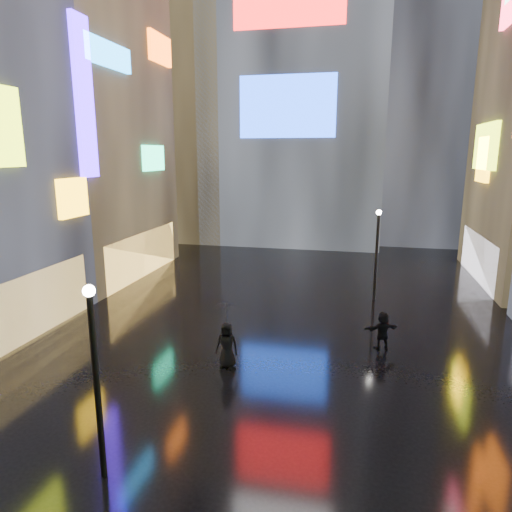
% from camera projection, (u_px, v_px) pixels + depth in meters
% --- Properties ---
extents(ground, '(140.00, 140.00, 0.00)m').
position_uv_depth(ground, '(290.00, 317.00, 23.41)').
color(ground, black).
rests_on(ground, ground).
extents(building_left_far, '(10.28, 12.00, 22.00)m').
position_uv_depth(building_left_far, '(67.00, 111.00, 30.15)').
color(building_left_far, black).
rests_on(building_left_far, ground).
extents(tower_main, '(16.00, 14.20, 42.00)m').
position_uv_depth(tower_main, '(301.00, 12.00, 42.24)').
color(tower_main, black).
rests_on(tower_main, ground).
extents(tower_flank_right, '(12.00, 12.00, 34.00)m').
position_uv_depth(tower_flank_right, '(431.00, 57.00, 42.47)').
color(tower_flank_right, black).
rests_on(tower_flank_right, ground).
extents(tower_flank_left, '(10.00, 10.00, 26.00)m').
position_uv_depth(tower_flank_left, '(184.00, 103.00, 44.50)').
color(tower_flank_left, black).
rests_on(tower_flank_left, ground).
extents(lamp_near, '(0.30, 0.30, 5.20)m').
position_uv_depth(lamp_near, '(96.00, 372.00, 11.27)').
color(lamp_near, black).
rests_on(lamp_near, ground).
extents(lamp_far, '(0.30, 0.30, 5.20)m').
position_uv_depth(lamp_far, '(377.00, 250.00, 25.61)').
color(lamp_far, black).
rests_on(lamp_far, ground).
extents(pedestrian_4, '(0.90, 0.60, 1.82)m').
position_uv_depth(pedestrian_4, '(227.00, 345.00, 17.82)').
color(pedestrian_4, black).
rests_on(pedestrian_4, ground).
extents(pedestrian_5, '(1.60, 1.08, 1.66)m').
position_uv_depth(pedestrian_5, '(383.00, 330.00, 19.51)').
color(pedestrian_5, black).
rests_on(pedestrian_5, ground).
extents(umbrella_2, '(1.14, 1.13, 0.83)m').
position_uv_depth(umbrella_2, '(226.00, 313.00, 17.53)').
color(umbrella_2, black).
rests_on(umbrella_2, pedestrian_4).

